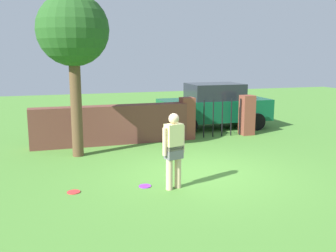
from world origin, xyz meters
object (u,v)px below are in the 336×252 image
object	(u,v)px
frisbee_red	(74,192)
frisbee_purple	(145,186)
tree	(73,33)
person	(174,148)
car	(214,106)

from	to	relation	value
frisbee_red	frisbee_purple	size ratio (longest dim) A/B	1.00
tree	person	world-z (taller)	tree
person	frisbee_red	size ratio (longest dim) A/B	6.00
tree	frisbee_purple	distance (m)	4.71
car	frisbee_purple	bearing A→B (deg)	54.30
car	frisbee_red	xyz separation A→B (m)	(-5.73, -5.65, -0.85)
person	car	bearing A→B (deg)	42.69
car	frisbee_purple	xyz separation A→B (m)	(-4.24, -5.75, -0.85)
tree	car	world-z (taller)	tree
frisbee_purple	person	bearing A→B (deg)	-29.08
tree	frisbee_red	distance (m)	4.52
person	frisbee_purple	distance (m)	1.09
frisbee_red	frisbee_purple	distance (m)	1.50
tree	frisbee_red	bearing A→B (deg)	-96.71
tree	person	bearing A→B (deg)	-63.35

